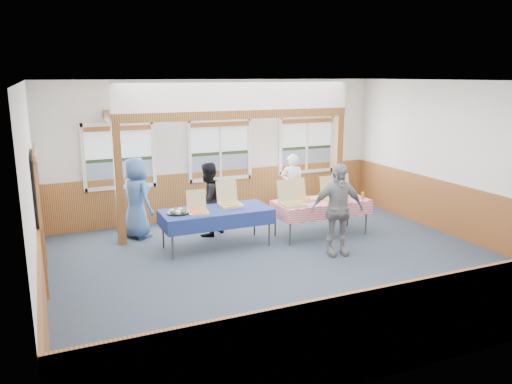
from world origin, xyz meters
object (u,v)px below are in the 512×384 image
at_px(table_left, 216,212).
at_px(woman_black, 208,199).
at_px(man_blue, 136,198).
at_px(woman_white, 292,185).
at_px(table_right, 321,203).
at_px(person_grey, 337,209).

height_order(table_left, woman_black, woman_black).
xyz_separation_m(table_left, woman_black, (0.09, 0.78, 0.07)).
bearing_deg(man_blue, woman_white, -111.70).
xyz_separation_m(table_left, table_right, (2.25, -0.18, -0.00)).
height_order(woman_white, woman_black, woman_black).
distance_m(woman_white, person_grey, 2.69).
height_order(table_right, man_blue, man_blue).
distance_m(table_left, table_right, 2.26).
xyz_separation_m(woman_black, man_blue, (-1.39, 0.46, 0.06)).
xyz_separation_m(man_blue, person_grey, (3.23, -2.52, 0.03)).
bearing_deg(woman_black, table_left, 51.27).
relative_size(table_right, person_grey, 1.22).
height_order(table_right, woman_white, woman_white).
relative_size(table_left, woman_white, 1.50).
relative_size(woman_white, person_grey, 0.86).
relative_size(table_left, woman_black, 1.45).
height_order(table_right, woman_black, woman_black).
bearing_deg(man_blue, table_right, -135.77).
bearing_deg(table_left, woman_black, 93.58).
distance_m(table_right, man_blue, 3.83).
distance_m(table_left, person_grey, 2.32).
xyz_separation_m(woman_white, person_grey, (-0.44, -2.66, 0.12)).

